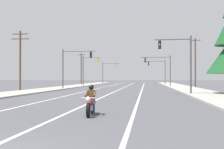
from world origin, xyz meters
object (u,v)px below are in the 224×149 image
Objects in this scene: utility_pole_left_far at (81,68)px; motorcycle_with_rider at (91,103)px; traffic_signal_near_right at (180,56)px; traffic_signal_far_left at (107,70)px; traffic_signal_mid_right at (161,66)px; utility_pole_left_near at (20,58)px; traffic_signal_near_left at (72,62)px; traffic_signal_mid_left at (88,67)px; traffic_signal_far_right at (159,68)px; utility_pole_right_far at (195,61)px.

motorcycle_with_rider is at bearing -76.94° from utility_pole_left_far.
traffic_signal_far_left is at bearing 105.71° from traffic_signal_near_right.
traffic_signal_mid_right is 29.42m from utility_pole_left_near.
motorcycle_with_rider is 0.35× the size of traffic_signal_far_left.
traffic_signal_near_left is 20.72m from traffic_signal_mid_right.
traffic_signal_mid_left is 21.99m from utility_pole_left_near.
traffic_signal_near_right is 41.88m from traffic_signal_far_right.
traffic_signal_far_left is 47.02m from utility_pole_left_near.
traffic_signal_near_right and traffic_signal_mid_left have the same top height.
traffic_signal_far_right is 17.93m from traffic_signal_far_left.
traffic_signal_far_left is (-8.53, 70.31, 3.51)m from motorcycle_with_rider.
traffic_signal_near_left is 1.00× the size of traffic_signal_far_left.
utility_pole_left_near is (-4.92, -21.42, 0.34)m from traffic_signal_mid_left.
utility_pole_left_far is (-20.41, 2.74, 0.21)m from traffic_signal_far_right.
traffic_signal_mid_left is at bearing 119.48° from traffic_signal_near_right.
utility_pole_left_near reaches higher than traffic_signal_near_right.
traffic_signal_far_left is (-14.76, 52.49, 0.06)m from traffic_signal_near_right.
traffic_signal_mid_right and traffic_signal_far_left have the same top height.
utility_pole_right_far is (20.81, 14.04, 0.79)m from traffic_signal_near_left.
traffic_signal_far_right is (15.08, 14.66, 0.07)m from traffic_signal_mid_left.
traffic_signal_near_left is 14.56m from traffic_signal_mid_left.
utility_pole_right_far is at bearing -33.95° from utility_pole_left_far.
traffic_signal_far_right is at bearing 61.00° from utility_pole_left_near.
traffic_signal_far_left is 33.04m from utility_pole_right_far.
utility_pole_left_far is (-14.48, 62.44, 3.72)m from motorcycle_with_rider.
utility_pole_left_near is at bearing -132.17° from traffic_signal_mid_right.
traffic_signal_mid_right is (5.67, 45.43, 3.57)m from motorcycle_with_rider.
utility_pole_right_far reaches higher than motorcycle_with_rider.
traffic_signal_mid_left is 21.30m from utility_pole_right_far.
traffic_signal_far_left is (-14.45, 10.61, 0.00)m from traffic_signal_far_right.
traffic_signal_mid_left is 1.00× the size of traffic_signal_far_left.
traffic_signal_far_left is at bearing 96.92° from motorcycle_with_rider.
traffic_signal_near_right reaches higher than motorcycle_with_rider.
traffic_signal_near_left is at bearing -133.88° from traffic_signal_mid_right.
utility_pole_right_far is (26.20, 20.91, 0.55)m from utility_pole_left_near.
utility_pole_right_far is at bearing -7.91° from traffic_signal_mid_right.
traffic_signal_near_left and traffic_signal_far_left have the same top height.
traffic_signal_mid_left is 0.77× the size of utility_pole_left_near.
traffic_signal_mid_right is at bearing 1.48° from traffic_signal_mid_left.
traffic_signal_mid_left is at bearing -135.81° from traffic_signal_far_right.
utility_pole_left_near is 33.53m from utility_pole_right_far.
motorcycle_with_rider is 45.92m from traffic_signal_mid_right.
motorcycle_with_rider is 46.09m from traffic_signal_mid_left.
utility_pole_right_far reaches higher than traffic_signal_mid_right.
traffic_signal_near_right is 1.00× the size of traffic_signal_far_right.
traffic_signal_mid_right is at bearing 91.17° from traffic_signal_near_right.
traffic_signal_mid_left is at bearing -72.97° from utility_pole_left_far.
traffic_signal_far_right is at bearing 84.33° from motorcycle_with_rider.
motorcycle_with_rider is 46.35m from utility_pole_right_far.
utility_pole_left_far reaches higher than traffic_signal_mid_left.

